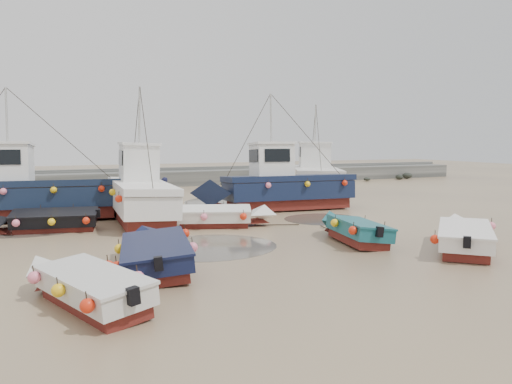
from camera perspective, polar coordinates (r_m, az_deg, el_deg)
ground at (r=20.53m, az=1.32°, el=-4.63°), size 120.00×120.00×0.00m
seawall at (r=41.32m, az=-11.52°, el=1.49°), size 60.00×4.92×1.50m
puddle_a at (r=17.87m, az=-5.45°, el=-6.25°), size 4.97×4.97×0.01m
puddle_b at (r=24.13m, az=7.67°, el=-3.08°), size 3.78×3.78×0.01m
puddle_c at (r=23.06m, az=-24.26°, el=-3.98°), size 4.52×4.52×0.01m
puddle_d at (r=30.43m, az=-2.87°, el=-1.15°), size 5.67×5.67×0.01m
dinghy_0 at (r=12.27m, az=-18.79°, el=-9.63°), size 2.69×5.62×1.43m
dinghy_1 at (r=15.27m, az=-11.29°, el=-6.41°), size 2.89×6.56×1.43m
dinghy_2 at (r=18.92m, az=11.03°, el=-3.93°), size 2.26×5.23×1.43m
dinghy_3 at (r=18.87m, az=22.76°, el=-4.40°), size 5.18×5.21×1.43m
dinghy_4 at (r=22.40m, az=-22.91°, el=-2.78°), size 5.61×2.20×1.43m
dinghy_5 at (r=21.86m, az=-3.85°, el=-2.51°), size 5.28×2.79×1.43m
cabin_boat_0 at (r=25.79m, az=-25.47°, el=-0.11°), size 11.17×4.02×6.22m
cabin_boat_1 at (r=23.90m, az=-13.30°, el=-0.03°), size 2.99×9.99×6.22m
cabin_boat_2 at (r=26.94m, az=2.52°, el=0.78°), size 10.18×3.49×6.22m
cabin_boat_3 at (r=35.33m, az=6.69°, el=1.97°), size 6.19×10.05×6.22m
person at (r=27.36m, az=-10.40°, el=-2.06°), size 0.71×0.52×1.79m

